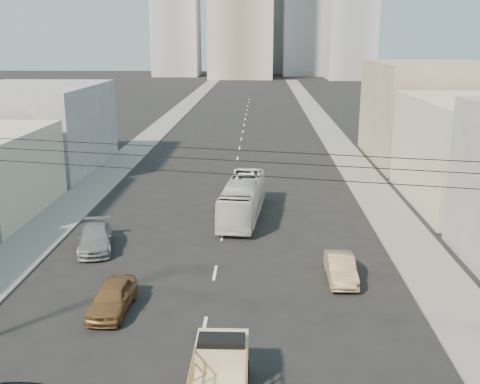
# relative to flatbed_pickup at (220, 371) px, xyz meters

# --- Properties ---
(sidewalk_left) EXTENTS (3.50, 180.00, 0.12)m
(sidewalk_left) POSITION_rel_flatbed_pickup_xyz_m (-12.82, 66.98, -1.03)
(sidewalk_left) COLOR slate
(sidewalk_left) RESTS_ON ground
(sidewalk_right) EXTENTS (3.50, 180.00, 0.12)m
(sidewalk_right) POSITION_rel_flatbed_pickup_xyz_m (10.68, 66.98, -1.03)
(sidewalk_right) COLOR slate
(sidewalk_right) RESTS_ON ground
(lane_dashes) EXTENTS (0.15, 104.00, 0.01)m
(lane_dashes) POSITION_rel_flatbed_pickup_xyz_m (-1.07, 49.98, -1.09)
(lane_dashes) COLOR silver
(lane_dashes) RESTS_ON ground
(flatbed_pickup) EXTENTS (1.95, 4.41, 1.90)m
(flatbed_pickup) POSITION_rel_flatbed_pickup_xyz_m (0.00, 0.00, 0.00)
(flatbed_pickup) COLOR #CCB488
(flatbed_pickup) RESTS_ON ground
(city_bus) EXTENTS (3.23, 9.93, 2.72)m
(city_bus) POSITION_rel_flatbed_pickup_xyz_m (0.14, 20.89, 0.26)
(city_bus) COLOR silver
(city_bus) RESTS_ON ground
(sedan_brown) EXTENTS (1.76, 4.13, 1.39)m
(sedan_brown) POSITION_rel_flatbed_pickup_xyz_m (-5.46, 6.40, -0.40)
(sedan_brown) COLOR brown
(sedan_brown) RESTS_ON ground
(sedan_tan) EXTENTS (1.39, 3.97, 1.31)m
(sedan_tan) POSITION_rel_flatbed_pickup_xyz_m (5.61, 10.31, -0.44)
(sedan_tan) COLOR #9F815C
(sedan_tan) RESTS_ON ground
(sedan_grey) EXTENTS (2.92, 5.06, 1.38)m
(sedan_grey) POSITION_rel_flatbed_pickup_xyz_m (-8.51, 14.29, -0.40)
(sedan_grey) COLOR slate
(sedan_grey) RESTS_ON ground
(overhead_wires) EXTENTS (23.01, 5.02, 0.72)m
(overhead_wires) POSITION_rel_flatbed_pickup_xyz_m (-1.07, -1.52, 7.87)
(overhead_wires) COLOR black
(overhead_wires) RESTS_ON ground
(bldg_right_far) EXTENTS (12.00, 16.00, 10.00)m
(bldg_right_far) POSITION_rel_flatbed_pickup_xyz_m (18.93, 40.98, 3.91)
(bldg_right_far) COLOR gray
(bldg_right_far) RESTS_ON ground
(bldg_left_far) EXTENTS (12.00, 16.00, 8.00)m
(bldg_left_far) POSITION_rel_flatbed_pickup_xyz_m (-20.57, 35.98, 2.91)
(bldg_left_far) COLOR gray
(bldg_left_far) RESTS_ON ground
(midrise_ne) EXTENTS (16.00, 16.00, 40.00)m
(midrise_ne) POSITION_rel_flatbed_pickup_xyz_m (16.93, 181.98, 18.91)
(midrise_ne) COLOR #94969C
(midrise_ne) RESTS_ON ground
(midrise_nw) EXTENTS (15.00, 15.00, 34.00)m
(midrise_nw) POSITION_rel_flatbed_pickup_xyz_m (-27.07, 176.98, 15.91)
(midrise_nw) COLOR #94969C
(midrise_nw) RESTS_ON ground
(midrise_back) EXTENTS (18.00, 18.00, 44.00)m
(midrise_back) POSITION_rel_flatbed_pickup_xyz_m (4.93, 196.98, 20.91)
(midrise_back) COLOR gray
(midrise_back) RESTS_ON ground
(midrise_east) EXTENTS (14.00, 14.00, 28.00)m
(midrise_east) POSITION_rel_flatbed_pickup_xyz_m (28.93, 161.98, 12.91)
(midrise_east) COLOR #94969C
(midrise_east) RESTS_ON ground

